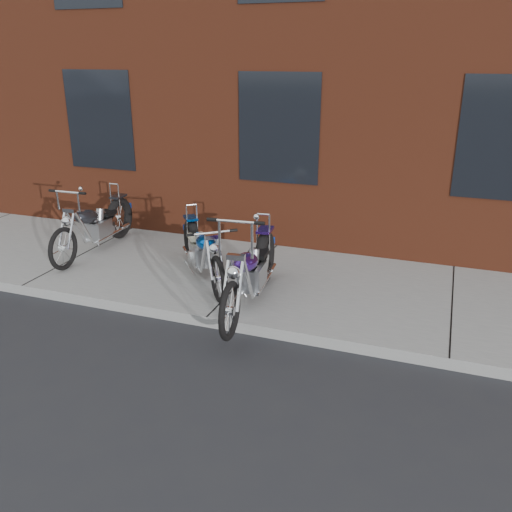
% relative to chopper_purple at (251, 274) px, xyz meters
% --- Properties ---
extents(ground, '(120.00, 120.00, 0.00)m').
position_rel_chopper_purple_xyz_m(ground, '(-0.41, -0.54, -0.60)').
color(ground, '#242428').
rests_on(ground, ground).
extents(sidewalk, '(22.00, 3.00, 0.15)m').
position_rel_chopper_purple_xyz_m(sidewalk, '(-0.41, 0.96, -0.53)').
color(sidewalk, gray).
rests_on(sidewalk, ground).
extents(building_brick, '(22.00, 10.00, 8.00)m').
position_rel_chopper_purple_xyz_m(building_brick, '(-0.41, 7.46, 3.40)').
color(building_brick, maroon).
rests_on(building_brick, ground).
extents(chopper_purple, '(0.61, 2.50, 1.40)m').
position_rel_chopper_purple_xyz_m(chopper_purple, '(0.00, 0.00, 0.00)').
color(chopper_purple, black).
rests_on(chopper_purple, sidewalk).
extents(chopper_blue, '(1.53, 1.85, 1.00)m').
position_rel_chopper_purple_xyz_m(chopper_blue, '(-1.00, 0.63, -0.04)').
color(chopper_blue, black).
rests_on(chopper_blue, sidewalk).
extents(chopper_third, '(0.58, 2.39, 1.21)m').
position_rel_chopper_purple_xyz_m(chopper_third, '(-3.26, 1.13, -0.02)').
color(chopper_third, black).
rests_on(chopper_third, sidewalk).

